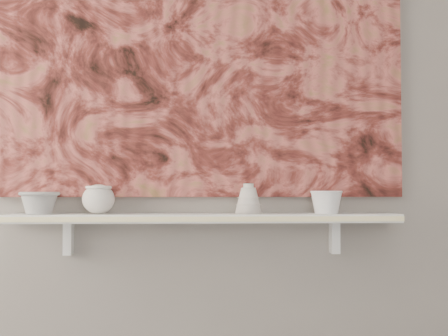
{
  "coord_description": "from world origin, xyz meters",
  "views": [
    {
      "loc": [
        -0.05,
        -0.73,
        1.01
      ],
      "look_at": [
        0.07,
        1.49,
        1.09
      ],
      "focal_mm": 50.0,
      "sensor_mm": 36.0,
      "label": 1
    }
  ],
  "objects": [
    {
      "name": "cup_cream",
      "position": [
        -0.37,
        1.51,
        0.98
      ],
      "size": [
        0.14,
        0.14,
        0.1
      ],
      "primitive_type": null,
      "rotation": [
        0.0,
        0.0,
        -0.25
      ],
      "color": "beige",
      "rests_on": "shelf"
    },
    {
      "name": "shelf",
      "position": [
        0.0,
        1.51,
        0.92
      ],
      "size": [
        1.4,
        0.18,
        0.03
      ],
      "primitive_type": "cube",
      "color": "white",
      "rests_on": "wall_back"
    },
    {
      "name": "bowl_grey",
      "position": [
        -0.58,
        1.51,
        0.97
      ],
      "size": [
        0.16,
        0.16,
        0.08
      ],
      "primitive_type": null,
      "rotation": [
        0.0,
        0.0,
        0.11
      ],
      "color": "gray",
      "rests_on": "shelf"
    },
    {
      "name": "bell_vessel",
      "position": [
        0.16,
        1.51,
        0.98
      ],
      "size": [
        0.11,
        0.11,
        0.11
      ],
      "primitive_type": null,
      "rotation": [
        0.0,
        0.0,
        -0.12
      ],
      "color": "beige",
      "rests_on": "shelf"
    },
    {
      "name": "house_motif",
      "position": [
        0.45,
        1.57,
        1.23
      ],
      "size": [
        0.09,
        0.0,
        0.08
      ],
      "primitive_type": "cube",
      "color": "black",
      "rests_on": "painting"
    },
    {
      "name": "shelf_stripe",
      "position": [
        0.0,
        1.41,
        0.92
      ],
      "size": [
        1.4,
        0.01,
        0.02
      ],
      "primitive_type": "cube",
      "color": "#FAEAA7",
      "rests_on": "shelf"
    },
    {
      "name": "painting",
      "position": [
        0.0,
        1.59,
        1.54
      ],
      "size": [
        1.5,
        0.02,
        1.1
      ],
      "primitive_type": "cube",
      "color": "maroon",
      "rests_on": "wall_back"
    },
    {
      "name": "bracket_right",
      "position": [
        0.49,
        1.57,
        0.84
      ],
      "size": [
        0.03,
        0.06,
        0.12
      ],
      "primitive_type": "cube",
      "color": "white",
      "rests_on": "wall_back"
    },
    {
      "name": "bowl_white",
      "position": [
        0.45,
        1.51,
        0.97
      ],
      "size": [
        0.13,
        0.13,
        0.08
      ],
      "primitive_type": null,
      "rotation": [
        0.0,
        0.0,
        -0.13
      ],
      "color": "silver",
      "rests_on": "shelf"
    },
    {
      "name": "bracket_left",
      "position": [
        -0.49,
        1.57,
        0.84
      ],
      "size": [
        0.03,
        0.06,
        0.12
      ],
      "primitive_type": "cube",
      "color": "white",
      "rests_on": "wall_back"
    },
    {
      "name": "wall_back",
      "position": [
        0.0,
        1.6,
        1.35
      ],
      "size": [
        3.6,
        0.0,
        3.6
      ],
      "primitive_type": "plane",
      "rotation": [
        1.57,
        0.0,
        0.0
      ],
      "color": "gray",
      "rests_on": "floor"
    }
  ]
}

